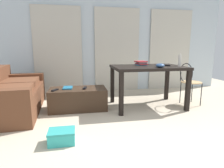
{
  "coord_description": "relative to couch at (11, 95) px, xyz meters",
  "views": [
    {
      "loc": [
        -1.04,
        -1.59,
        1.12
      ],
      "look_at": [
        -0.38,
        1.91,
        0.43
      ],
      "focal_mm": 29.84,
      "sensor_mm": 36.0,
      "label": 1
    }
  ],
  "objects": [
    {
      "name": "wire_chair",
      "position": [
        3.33,
        -0.19,
        0.22
      ],
      "size": [
        0.39,
        0.4,
        0.84
      ],
      "color": "tan",
      "rests_on": "ground"
    },
    {
      "name": "couch",
      "position": [
        0.0,
        0.0,
        0.0
      ],
      "size": [
        0.99,
        1.88,
        0.77
      ],
      "color": "brown",
      "rests_on": "ground"
    },
    {
      "name": "tv_remote_primary",
      "position": [
        1.3,
        -0.1,
        0.1
      ],
      "size": [
        0.08,
        0.17,
        0.03
      ],
      "primitive_type": "cube",
      "rotation": [
        0.0,
        0.0,
        -0.22
      ],
      "color": "black",
      "rests_on": "coffee_table"
    },
    {
      "name": "shoebox",
      "position": [
        0.96,
        -1.32,
        -0.22
      ],
      "size": [
        0.31,
        0.25,
        0.16
      ],
      "color": "#33B2AD",
      "rests_on": "ground"
    },
    {
      "name": "craft_table",
      "position": [
        2.49,
        -0.14,
        0.38
      ],
      "size": [
        1.32,
        0.9,
        0.79
      ],
      "color": "black",
      "rests_on": "ground"
    },
    {
      "name": "book_stack",
      "position": [
        2.44,
        0.1,
        0.52
      ],
      "size": [
        0.23,
        0.31,
        0.08
      ],
      "color": "#1E668C",
      "rests_on": "craft_table"
    },
    {
      "name": "coffee_table",
      "position": [
        1.17,
        -0.06,
        -0.11
      ],
      "size": [
        1.03,
        0.55,
        0.39
      ],
      "color": "#382619",
      "rests_on": "ground"
    },
    {
      "name": "bottle_near",
      "position": [
        3.04,
        -0.31,
        0.59
      ],
      "size": [
        0.06,
        0.06,
        0.24
      ],
      "color": "beige",
      "rests_on": "craft_table"
    },
    {
      "name": "bowl",
      "position": [
        2.58,
        -0.46,
        0.52
      ],
      "size": [
        0.15,
        0.15,
        0.07
      ],
      "primitive_type": "ellipsoid",
      "color": "#2D4C7A",
      "rests_on": "craft_table"
    },
    {
      "name": "scissors",
      "position": [
        2.84,
        0.16,
        0.49
      ],
      "size": [
        0.06,
        0.11,
        0.0
      ],
      "color": "#9EA0A5",
      "rests_on": "craft_table"
    },
    {
      "name": "magazine",
      "position": [
        0.99,
        -0.02,
        0.1
      ],
      "size": [
        0.18,
        0.26,
        0.02
      ],
      "primitive_type": "cube",
      "rotation": [
        0.0,
        0.0,
        -0.04
      ],
      "color": "#1E668C",
      "rests_on": "coffee_table"
    },
    {
      "name": "tv_remote_on_table",
      "position": [
        2.83,
        -0.18,
        0.5
      ],
      "size": [
        0.1,
        0.19,
        0.02
      ],
      "primitive_type": "cube",
      "rotation": [
        0.0,
        0.0,
        0.29
      ],
      "color": "black",
      "rests_on": "craft_table"
    },
    {
      "name": "ground_plane",
      "position": [
        2.21,
        -0.62,
        -0.3
      ],
      "size": [
        7.96,
        7.96,
        0.0
      ],
      "primitive_type": "plane",
      "color": "beige"
    },
    {
      "name": "curtains",
      "position": [
        2.21,
        1.35,
        0.76
      ],
      "size": [
        4.14,
        0.03,
        2.12
      ],
      "color": "beige",
      "rests_on": "ground"
    },
    {
      "name": "tv_remote_secondary",
      "position": [
        0.78,
        -0.17,
        0.1
      ],
      "size": [
        0.12,
        0.16,
        0.02
      ],
      "primitive_type": "cube",
      "rotation": [
        0.0,
        0.0,
        -0.49
      ],
      "color": "black",
      "rests_on": "coffee_table"
    },
    {
      "name": "wall_back",
      "position": [
        2.21,
        1.44,
        0.93
      ],
      "size": [
        5.83,
        0.1,
        2.48
      ],
      "primitive_type": "cube",
      "color": "silver",
      "rests_on": "ground"
    }
  ]
}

